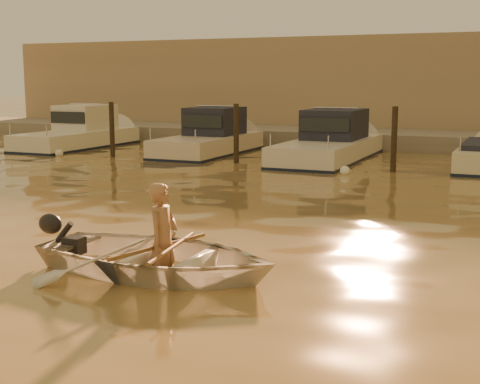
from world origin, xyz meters
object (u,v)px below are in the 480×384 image
at_px(moored_boat_1, 208,138).
at_px(moored_boat_0, 77,133).
at_px(dinghy, 157,257).
at_px(person, 163,240).
at_px(moored_boat_2, 329,142).
at_px(waterfront_building, 452,88).

bearing_deg(moored_boat_1, moored_boat_0, 180.00).
relative_size(dinghy, person, 2.22).
bearing_deg(dinghy, moored_boat_1, 23.71).
height_order(dinghy, person, person).
height_order(moored_boat_0, moored_boat_1, same).
relative_size(dinghy, moored_boat_1, 0.56).
height_order(person, moored_boat_2, moored_boat_2).
bearing_deg(moored_boat_0, moored_boat_2, 0.00).
height_order(dinghy, moored_boat_2, moored_boat_2).
xyz_separation_m(dinghy, moored_boat_1, (-6.43, 14.69, 0.37)).
distance_m(moored_boat_0, moored_boat_1, 6.11).
distance_m(moored_boat_1, waterfront_building, 13.51).
bearing_deg(person, moored_boat_1, 24.03).
xyz_separation_m(moored_boat_0, moored_boat_1, (6.11, 0.00, 0.00)).
bearing_deg(waterfront_building, person, -92.48).
height_order(person, waterfront_building, waterfront_building).
distance_m(moored_boat_0, moored_boat_2, 10.87).
xyz_separation_m(person, moored_boat_1, (-6.53, 14.69, 0.10)).
bearing_deg(dinghy, moored_boat_0, 40.56).
bearing_deg(person, moored_boat_0, 40.79).
relative_size(dinghy, waterfront_building, 0.08).
xyz_separation_m(moored_boat_2, waterfront_building, (2.88, 11.00, 1.77)).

